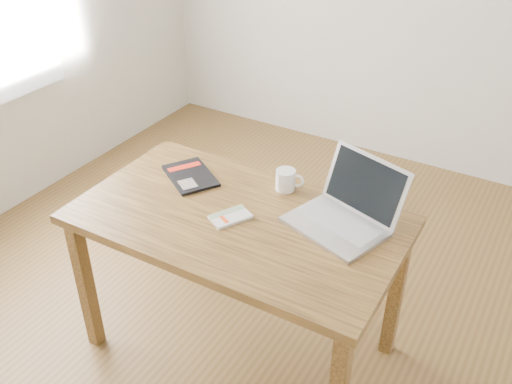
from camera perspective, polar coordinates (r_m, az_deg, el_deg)
The scene contains 6 objects.
room at distance 2.13m, azimuth 1.19°, elevation 12.80°, with size 4.04×4.04×2.70m.
desk at distance 2.37m, azimuth -1.79°, elevation -4.21°, with size 1.34×0.77×0.75m.
white_guidebook at distance 2.30m, azimuth -2.57°, elevation -2.51°, with size 0.16×0.19×0.01m.
black_guidebook at distance 2.58m, azimuth -6.58°, elevation 1.64°, with size 0.33×0.30×0.01m.
laptop at distance 2.27m, azimuth 8.94°, elevation -1.97°, with size 0.46×0.44×0.25m.
coffee_mug at distance 2.46m, azimuth 3.04°, elevation 1.25°, with size 0.12×0.09×0.09m.
Camera 1 is at (0.92, -1.74, 2.08)m, focal length 40.00 mm.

